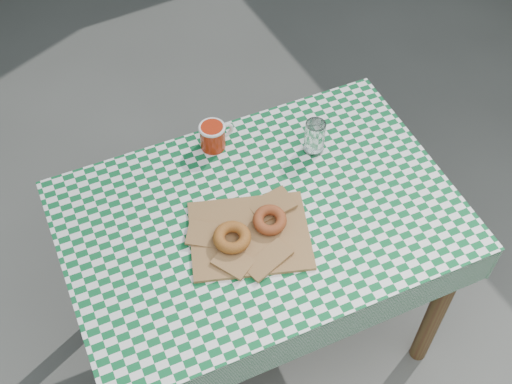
# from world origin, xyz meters

# --- Properties ---
(ground) EXTENTS (60.00, 60.00, 0.00)m
(ground) POSITION_xyz_m (0.00, 0.00, 0.00)
(ground) COLOR #484944
(ground) RESTS_ON ground
(table) EXTENTS (1.18, 0.83, 0.75)m
(table) POSITION_xyz_m (0.19, 0.11, 0.38)
(table) COLOR brown
(table) RESTS_ON ground
(tablecloth) EXTENTS (1.20, 0.86, 0.01)m
(tablecloth) POSITION_xyz_m (0.19, 0.11, 0.75)
(tablecloth) COLOR #0E5C2D
(tablecloth) RESTS_ON table
(paper_bag) EXTENTS (0.41, 0.37, 0.02)m
(paper_bag) POSITION_xyz_m (0.13, 0.06, 0.76)
(paper_bag) COLOR #9A6C43
(paper_bag) RESTS_ON tablecloth
(bagel_front) EXTENTS (0.12, 0.12, 0.03)m
(bagel_front) POSITION_xyz_m (0.07, 0.06, 0.79)
(bagel_front) COLOR #9B6720
(bagel_front) RESTS_ON paper_bag
(bagel_back) EXTENTS (0.13, 0.13, 0.03)m
(bagel_back) POSITION_xyz_m (0.19, 0.06, 0.79)
(bagel_back) COLOR #96451F
(bagel_back) RESTS_ON paper_bag
(coffee_mug) EXTENTS (0.17, 0.17, 0.09)m
(coffee_mug) POSITION_xyz_m (0.19, 0.42, 0.80)
(coffee_mug) COLOR #AA220A
(coffee_mug) RESTS_ON tablecloth
(drinking_glass) EXTENTS (0.08, 0.08, 0.11)m
(drinking_glass) POSITION_xyz_m (0.46, 0.26, 0.81)
(drinking_glass) COLOR white
(drinking_glass) RESTS_ON tablecloth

